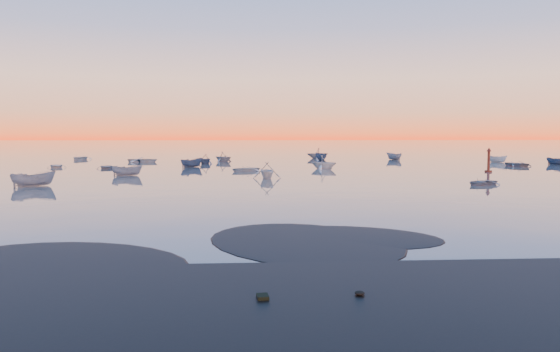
{
  "coord_description": "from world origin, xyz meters",
  "views": [
    {
      "loc": [
        -1.87,
        -21.8,
        4.55
      ],
      "look_at": [
        1.33,
        28.0,
        0.71
      ],
      "focal_mm": 35.0,
      "sensor_mm": 36.0,
      "label": 1
    }
  ],
  "objects": [
    {
      "name": "moored_fleet",
      "position": [
        0.0,
        53.0,
        0.0
      ],
      "size": [
        124.0,
        58.0,
        1.2
      ],
      "primitive_type": null,
      "color": "silver",
      "rests_on": "ground"
    },
    {
      "name": "boat_near_center",
      "position": [
        -20.31,
        26.85,
        0.0
      ],
      "size": [
        3.36,
        4.03,
        1.3
      ],
      "primitive_type": "imported",
      "rotation": [
        0.0,
        0.0,
        2.14
      ],
      "color": "slate",
      "rests_on": "ground"
    },
    {
      "name": "ground",
      "position": [
        0.0,
        100.0,
        0.0
      ],
      "size": [
        600.0,
        600.0,
        0.0
      ],
      "primitive_type": "plane",
      "color": "#6B6359",
      "rests_on": "ground"
    },
    {
      "name": "boat_near_right",
      "position": [
        0.38,
        34.08,
        0.0
      ],
      "size": [
        3.7,
        1.7,
        1.29
      ],
      "primitive_type": "imported",
      "rotation": [
        0.0,
        0.0,
        3.15
      ],
      "color": "silver",
      "rests_on": "ground"
    },
    {
      "name": "channel_marker",
      "position": [
        27.36,
        41.86,
        1.21
      ],
      "size": [
        0.86,
        0.86,
        3.05
      ],
      "color": "#4C1A10",
      "rests_on": "ground"
    },
    {
      "name": "mud_lobes",
      "position": [
        0.0,
        -1.0,
        0.01
      ],
      "size": [
        140.0,
        6.0,
        0.07
      ],
      "primitive_type": null,
      "color": "black",
      "rests_on": "ground"
    }
  ]
}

